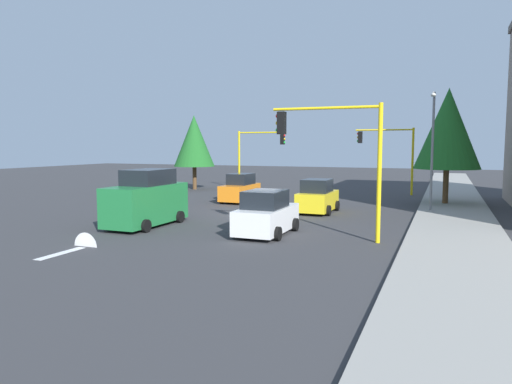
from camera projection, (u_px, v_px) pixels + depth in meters
ground_plane at (260, 213)px, 27.57m from camera, size 120.00×120.00×0.00m
sidewalk_kerb at (454, 210)px, 28.29m from camera, size 80.00×4.00×0.15m
lane_arrow_near at (76, 249)px, 18.04m from camera, size 2.40×1.10×1.10m
traffic_signal_far_right at (258, 148)px, 42.22m from camera, size 0.36×4.59×5.23m
traffic_signal_near_left at (335, 144)px, 19.53m from camera, size 0.36×4.59×5.62m
traffic_signal_far_left at (389, 147)px, 38.04m from camera, size 0.36×4.59×5.34m
street_lamp_curbside at (433, 138)px, 27.07m from camera, size 2.15×0.28×7.00m
tree_roadside_mid at (448, 129)px, 30.76m from camera, size 4.19×4.19×7.65m
tree_opposite_side at (194, 141)px, 42.30m from camera, size 3.63×3.63×6.61m
delivery_van_green at (147, 200)px, 23.17m from camera, size 4.80×2.22×2.77m
car_white at (266, 214)px, 20.96m from camera, size 3.96×2.10×1.98m
car_yellow at (317, 197)px, 27.86m from camera, size 3.68×2.05×1.98m
car_orange at (240, 189)px, 33.20m from camera, size 3.84×1.92×1.98m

